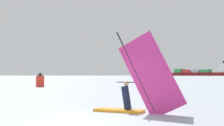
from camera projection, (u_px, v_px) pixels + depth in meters
The scene contains 4 objects.
ground_plane at pixel (89, 120), 9.88m from camera, with size 4000.00×4000.00×0.00m, color #9EA8B2.
windsurfer at pixel (135, 91), 11.85m from camera, with size 4.08×0.74×3.82m.
cargo_ship at pixel (200, 72), 698.67m from camera, with size 158.81×82.01×36.06m.
channel_buoy at pixel (40, 80), 37.65m from camera, with size 1.13×1.13×2.02m.
Camera 1 is at (4.65, -8.84, 1.63)m, focal length 43.80 mm.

